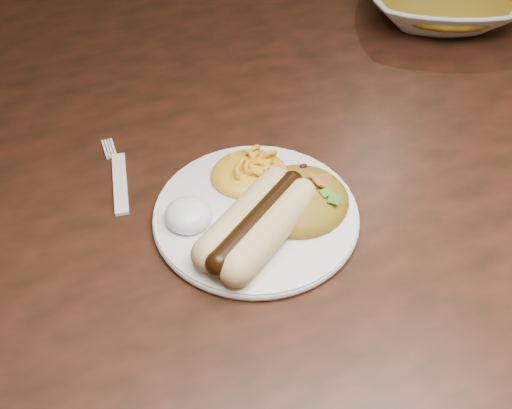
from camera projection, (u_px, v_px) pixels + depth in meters
name	position (u px, v px, depth m)	size (l,w,h in m)	color
floor	(265.00, 390.00, 1.31)	(4.00, 4.00, 0.00)	#5E3814
table	(270.00, 166.00, 0.84)	(1.60, 0.90, 0.75)	#431C10
plate	(256.00, 215.00, 0.64)	(0.22, 0.22, 0.01)	white
hotdog	(257.00, 223.00, 0.60)	(0.12, 0.13, 0.04)	#FCE79B
mac_and_cheese	(249.00, 165.00, 0.66)	(0.09, 0.08, 0.03)	yellow
sour_cream	(188.00, 210.00, 0.61)	(0.05, 0.05, 0.03)	white
taco_salad	(299.00, 192.00, 0.63)	(0.11, 0.10, 0.05)	#CA5407
fork	(120.00, 183.00, 0.68)	(0.02, 0.13, 0.00)	white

